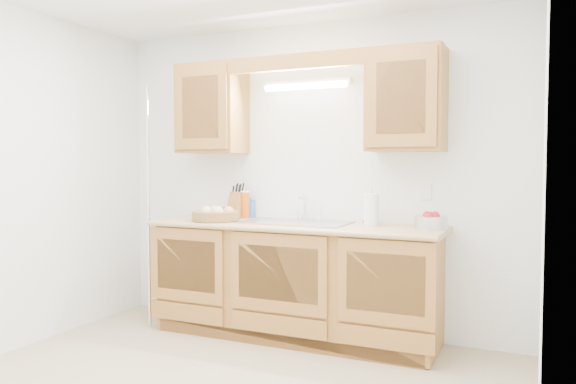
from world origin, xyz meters
The scene contains 17 objects.
room centered at (0.00, 0.00, 1.25)m, with size 3.52×3.50×2.50m.
base_cabinets centered at (0.00, 1.20, 0.44)m, with size 2.20×0.60×0.86m, color #9E6B2E.
countertop centered at (0.00, 1.19, 0.88)m, with size 2.30×0.63×0.04m, color tan.
upper_cabinet_left centered at (-0.83, 1.33, 1.83)m, with size 0.55×0.33×0.75m, color #9E6B2E.
upper_cabinet_right centered at (0.83, 1.33, 1.83)m, with size 0.55×0.33×0.75m, color #9E6B2E.
valance centered at (0.00, 1.19, 2.14)m, with size 2.20×0.05×0.12m, color #9E6B2E.
fluorescent_fixture centered at (0.00, 1.42, 2.00)m, with size 0.76×0.08×0.08m.
sink centered at (0.00, 1.21, 0.83)m, with size 0.84×0.46×0.36m.
wire_shelf_pole centered at (-1.20, 0.94, 1.00)m, with size 0.03×0.03×2.00m, color silver.
outlet_plate centered at (0.95, 1.49, 1.15)m, with size 0.08×0.01×0.12m, color white.
fruit_basket centered at (-0.65, 1.08, 0.95)m, with size 0.45×0.45×0.12m.
knife_block centered at (-0.61, 1.37, 1.01)m, with size 0.14×0.19×0.31m.
orange_canister centered at (-0.54, 1.38, 1.02)m, with size 0.10×0.10×0.23m.
soap_bottle centered at (-0.54, 1.44, 1.01)m, with size 0.10×0.10×0.21m, color blue.
sponge centered at (0.54, 1.44, 0.91)m, with size 0.12×0.09×0.02m.
paper_towel centered at (0.59, 1.28, 1.02)m, with size 0.14×0.14×0.28m.
apple_bowl centered at (1.03, 1.26, 0.95)m, with size 0.29×0.29×0.12m.
Camera 1 is at (1.74, -2.78, 1.37)m, focal length 35.00 mm.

